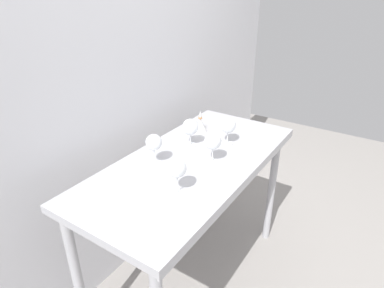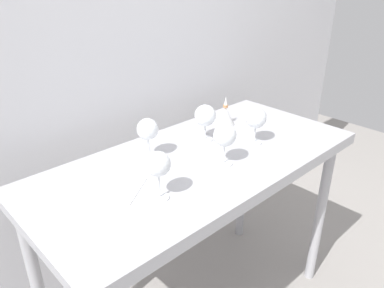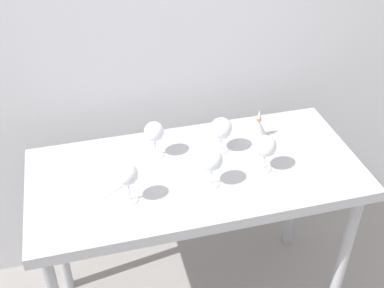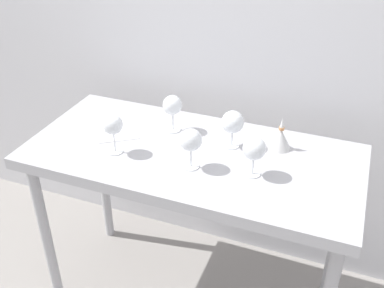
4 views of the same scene
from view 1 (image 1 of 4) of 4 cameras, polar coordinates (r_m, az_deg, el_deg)
The scene contains 10 objects.
ground_plane at distance 2.34m, azimuth -0.05°, elevation -22.32°, with size 6.00×6.00×0.00m, color gray.
back_wall at distance 1.91m, azimuth -12.67°, elevation 11.92°, with size 3.80×0.04×2.60m, color silver.
steel_counter at distance 1.82m, azimuth 0.11°, elevation -5.65°, with size 1.40×0.65×0.90m.
wine_glass_near_center at distance 1.69m, azimuth 3.67°, elevation 0.35°, with size 0.09×0.09×0.17m.
wine_glass_near_right at distance 1.90m, azimuth 6.33°, elevation 3.14°, with size 0.09×0.09×0.16m.
wine_glass_far_left at distance 1.68m, azimuth -6.70°, elevation 0.11°, with size 0.09×0.09×0.17m.
wine_glass_far_right at distance 1.87m, azimuth -0.29°, elevation 2.87°, with size 0.10×0.10×0.16m.
wine_glass_near_left at distance 1.43m, azimuth -2.62°, elevation -4.48°, with size 0.08×0.08×0.17m.
tasting_sheet_upper at distance 1.54m, azimuth -10.20°, elevation -7.97°, with size 0.18×0.24×0.00m, color white.
decanter_funnel at distance 2.08m, azimuth 1.43°, elevation 3.37°, with size 0.09×0.09×0.15m.
Camera 1 is at (-1.29, -0.85, 1.76)m, focal length 30.47 mm.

